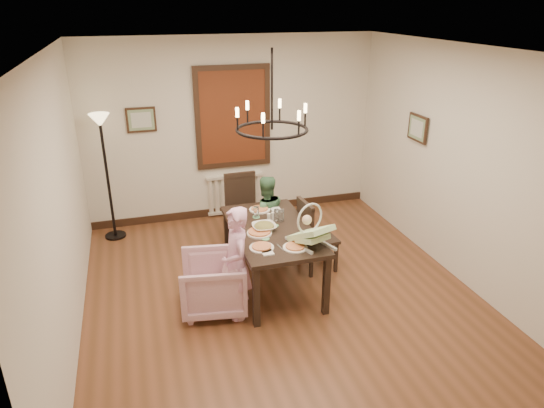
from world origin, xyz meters
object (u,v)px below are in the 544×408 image
dining_table (272,235)px  seated_man (265,224)px  chair_right (318,234)px  armchair (213,283)px  chair_far (244,211)px  elderly_woman (236,272)px  floor_lamp (108,180)px  drinking_glass (281,216)px  baby_bouncer (311,231)px

dining_table → seated_man: seated_man is taller
chair_right → seated_man: bearing=41.5°
seated_man → armchair: bearing=48.3°
chair_far → elderly_woman: (-0.48, -1.65, 0.02)m
seated_man → elderly_woman: bearing=60.7°
seated_man → floor_lamp: size_ratio=0.53×
dining_table → chair_far: bearing=93.3°
floor_lamp → dining_table: bearing=-45.7°
dining_table → seated_man: (0.12, 0.73, -0.20)m
drinking_glass → dining_table: bearing=-136.5°
chair_far → baby_bouncer: (0.35, -1.68, 0.42)m
seated_man → floor_lamp: (-1.99, 1.18, 0.42)m
floor_lamp → elderly_woman: bearing=-61.2°
dining_table → baby_bouncer: 0.65m
dining_table → baby_bouncer: size_ratio=3.25×
chair_right → baby_bouncer: bearing=146.6°
floor_lamp → baby_bouncer: bearing=-48.6°
chair_right → elderly_woman: elderly_woman is taller
chair_right → seated_man: size_ratio=1.02×
baby_bouncer → drinking_glass: (-0.13, 0.67, -0.09)m
drinking_glass → floor_lamp: bearing=139.0°
chair_right → elderly_woman: (-1.22, -0.70, 0.05)m
armchair → drinking_glass: drinking_glass is taller
elderly_woman → floor_lamp: (-1.32, 2.40, 0.37)m
dining_table → elderly_woman: 0.75m
elderly_woman → drinking_glass: elderly_woman is taller
elderly_woman → baby_bouncer: baby_bouncer is taller
dining_table → armchair: bearing=-158.6°
elderly_woman → chair_right: bearing=117.3°
chair_far → baby_bouncer: bearing=-79.5°
chair_right → dining_table: bearing=101.6°
floor_lamp → chair_right: bearing=-33.8°
chair_right → drinking_glass: chair_right is taller
chair_far → armchair: chair_far is taller
drinking_glass → floor_lamp: size_ratio=0.08×
elderly_woman → floor_lamp: floor_lamp is taller
chair_far → seated_man: bearing=-67.1°
armchair → baby_bouncer: (1.06, -0.22, 0.60)m
elderly_woman → chair_far: bearing=161.5°
dining_table → chair_right: size_ratio=1.67×
drinking_glass → chair_right: bearing=6.0°
dining_table → floor_lamp: (-1.86, 1.91, 0.22)m
seated_man → baby_bouncer: 1.34m
chair_right → armchair: chair_right is taller
elderly_woman → seated_man: size_ratio=1.12×
elderly_woman → floor_lamp: bearing=-153.6°
chair_far → chair_right: size_ratio=1.05×
chair_right → floor_lamp: (-2.54, 1.70, 0.41)m
armchair → drinking_glass: (0.94, 0.46, 0.51)m
chair_right → floor_lamp: size_ratio=0.54×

